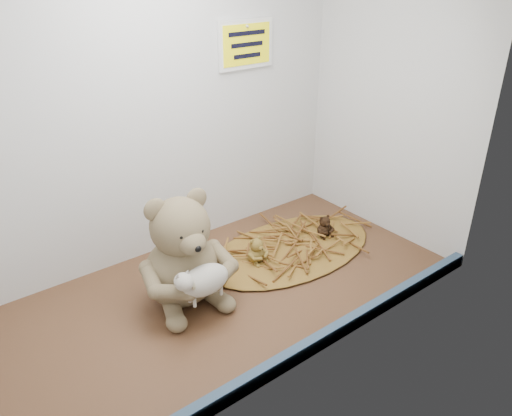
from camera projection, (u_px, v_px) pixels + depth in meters
alcove_shell at (194, 114)px, 112.97cm from camera, size 120.40×60.20×90.40cm
front_rail at (299, 352)px, 105.87cm from camera, size 119.28×2.20×3.60cm
straw_bed at (291, 248)px, 145.98cm from camera, size 54.88×31.86×1.06cm
main_teddy at (181, 249)px, 119.19cm from camera, size 25.50×26.67×28.92cm
toy_lamb at (205, 280)px, 113.39cm from camera, size 15.65×9.55×10.11cm
mini_teddy_tan at (256, 249)px, 137.59cm from camera, size 6.65×6.95×7.44cm
mini_teddy_brown at (324, 225)px, 150.73cm from camera, size 6.26×6.50×6.63cm
wall_sign at (246, 44)px, 139.26cm from camera, size 16.00×1.20×11.00cm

